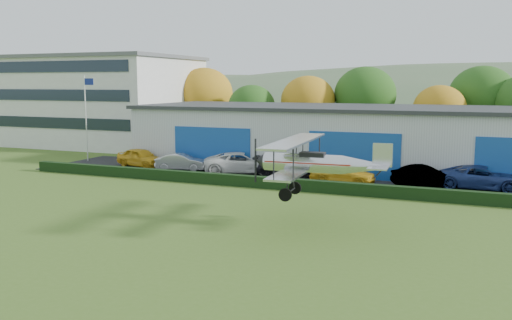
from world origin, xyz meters
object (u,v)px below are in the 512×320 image
at_px(car_1, 181,162).
at_px(flagpole, 87,110).
at_px(hangar, 368,137).
at_px(car_6, 483,178).
at_px(office_block, 104,100).
at_px(car_5, 427,177).
at_px(car_4, 343,173).
at_px(car_2, 241,163).
at_px(biplane, 314,161).
at_px(car_0, 141,158).
at_px(car_3, 287,166).

bearing_deg(car_1, flagpole, 68.03).
bearing_deg(hangar, car_6, -36.62).
bearing_deg(office_block, flagpole, -58.03).
distance_m(car_1, car_5, 19.59).
xyz_separation_m(hangar, car_1, (-14.11, -7.48, -1.91)).
height_order(car_4, car_6, car_6).
height_order(car_2, car_6, car_2).
relative_size(car_4, biplane, 0.58).
bearing_deg(biplane, car_5, 67.44).
relative_size(office_block, car_5, 4.38).
relative_size(car_0, biplane, 0.59).
bearing_deg(car_0, car_5, -77.40).
bearing_deg(flagpole, hangar, 13.51).
relative_size(car_2, car_3, 1.17).
bearing_deg(car_2, hangar, -76.33).
relative_size(office_block, flagpole, 2.57).
height_order(car_1, car_3, car_3).
bearing_deg(car_5, car_0, 67.26).
bearing_deg(flagpole, car_6, -1.32).
relative_size(car_5, biplane, 0.59).
bearing_deg(car_1, car_3, -97.82).
xyz_separation_m(hangar, car_5, (5.48, -7.61, -1.83)).
bearing_deg(office_block, biplane, -38.75).
xyz_separation_m(flagpole, car_6, (33.99, -0.79, -3.93)).
bearing_deg(car_1, car_4, -107.85).
distance_m(office_block, biplane, 43.55).
relative_size(car_1, car_6, 0.73).
xyz_separation_m(car_3, biplane, (6.10, -13.70, 2.55)).
xyz_separation_m(car_2, biplane, (9.86, -13.36, 2.46)).
relative_size(car_3, biplane, 0.64).
bearing_deg(office_block, car_3, -25.93).
distance_m(car_1, car_4, 13.88).
distance_m(flagpole, biplane, 29.52).
xyz_separation_m(flagpole, car_3, (19.72, -0.53, -3.98)).
bearing_deg(office_block, car_2, -29.95).
xyz_separation_m(hangar, car_0, (-18.35, -7.08, -1.80)).
relative_size(flagpole, biplane, 1.00).
height_order(flagpole, car_1, flagpole).
bearing_deg(car_0, car_4, -80.34).
bearing_deg(flagpole, car_5, -3.07).
relative_size(hangar, biplane, 5.06).
bearing_deg(car_6, car_3, 91.32).
bearing_deg(car_0, car_6, -75.47).
relative_size(office_block, car_4, 4.40).
bearing_deg(hangar, car_4, -91.76).
distance_m(car_0, car_1, 4.26).
bearing_deg(office_block, car_4, -25.24).
xyz_separation_m(car_6, biplane, (-8.17, -13.44, 2.49)).
relative_size(flagpole, car_4, 1.71).
bearing_deg(hangar, car_3, -128.43).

